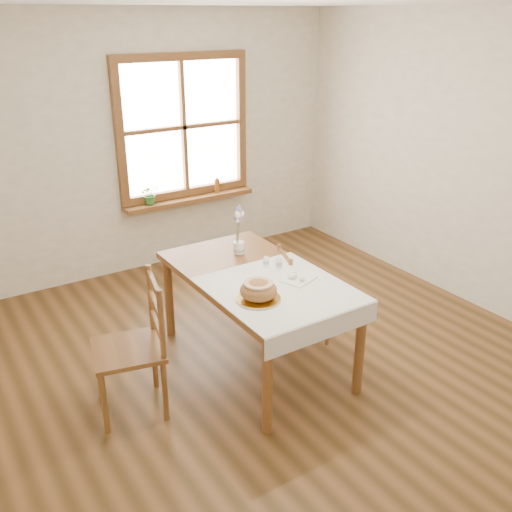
{
  "coord_description": "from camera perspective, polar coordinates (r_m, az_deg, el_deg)",
  "views": [
    {
      "loc": [
        -2.07,
        -2.92,
        2.54
      ],
      "look_at": [
        0.0,
        0.3,
        0.9
      ],
      "focal_mm": 40.0,
      "sensor_mm": 36.0,
      "label": 1
    }
  ],
  "objects": [
    {
      "name": "amber_bottle",
      "position": [
        6.31,
        -3.91,
        7.11
      ],
      "size": [
        0.07,
        0.07,
        0.16
      ],
      "primitive_type": "cylinder",
      "rotation": [
        0.0,
        0.0,
        0.3
      ],
      "color": "#955A1B",
      "rests_on": "window_sill"
    },
    {
      "name": "chair_left",
      "position": [
        3.92,
        -12.73,
        -8.95
      ],
      "size": [
        0.57,
        0.55,
        0.98
      ],
      "primitive_type": null,
      "rotation": [
        0.0,
        0.0,
        -1.8
      ],
      "color": "brown",
      "rests_on": "ground"
    },
    {
      "name": "chair_right",
      "position": [
        4.71,
        4.79,
        -3.86
      ],
      "size": [
        0.49,
        0.48,
        0.81
      ],
      "primitive_type": null,
      "rotation": [
        0.0,
        0.0,
        1.24
      ],
      "color": "brown",
      "rests_on": "ground"
    },
    {
      "name": "flower_vase",
      "position": [
        4.56,
        -1.7,
        0.75
      ],
      "size": [
        0.11,
        0.11,
        0.1
      ],
      "primitive_type": "cylinder",
      "rotation": [
        0.0,
        0.0,
        -0.36
      ],
      "color": "white",
      "rests_on": "dining_table"
    },
    {
      "name": "salt_shaker",
      "position": [
        4.32,
        1.03,
        -0.52
      ],
      "size": [
        0.05,
        0.05,
        0.09
      ],
      "primitive_type": "cylinder",
      "rotation": [
        0.0,
        0.0,
        -0.19
      ],
      "color": "white",
      "rests_on": "table_linen"
    },
    {
      "name": "bread_loaf",
      "position": [
        3.8,
        0.24,
        -3.28
      ],
      "size": [
        0.25,
        0.25,
        0.14
      ],
      "primitive_type": "ellipsoid",
      "color": "olive",
      "rests_on": "bread_plate"
    },
    {
      "name": "ground",
      "position": [
        4.39,
        2.17,
        -12.19
      ],
      "size": [
        5.0,
        5.0,
        0.0
      ],
      "primitive_type": "plane",
      "color": "brown",
      "rests_on": "ground"
    },
    {
      "name": "dining_table",
      "position": [
        4.26,
        -0.0,
        -2.91
      ],
      "size": [
        0.9,
        1.6,
        0.75
      ],
      "color": "brown",
      "rests_on": "ground"
    },
    {
      "name": "window_sill",
      "position": [
        6.19,
        -6.66,
        5.66
      ],
      "size": [
        1.46,
        0.2,
        0.05
      ],
      "color": "brown",
      "rests_on": "ground"
    },
    {
      "name": "room_walls",
      "position": [
        3.67,
        2.57,
        10.06
      ],
      "size": [
        4.6,
        5.1,
        2.65
      ],
      "color": "white",
      "rests_on": "ground"
    },
    {
      "name": "lavender_bouquet",
      "position": [
        4.49,
        -1.73,
        3.04
      ],
      "size": [
        0.16,
        0.16,
        0.29
      ],
      "primitive_type": null,
      "color": "#7D5FA8",
      "rests_on": "flower_vase"
    },
    {
      "name": "potted_plant",
      "position": [
        5.99,
        -10.54,
        5.88
      ],
      "size": [
        0.22,
        0.23,
        0.16
      ],
      "primitive_type": "imported",
      "rotation": [
        0.0,
        0.0,
        -0.14
      ],
      "color": "#34752E",
      "rests_on": "window_sill"
    },
    {
      "name": "egg_napkin",
      "position": [
        4.14,
        4.21,
        -2.28
      ],
      "size": [
        0.29,
        0.27,
        0.01
      ],
      "primitive_type": "cube",
      "rotation": [
        0.0,
        0.0,
        0.36
      ],
      "color": "white",
      "rests_on": "table_linen"
    },
    {
      "name": "eggs",
      "position": [
        4.12,
        4.22,
        -1.97
      ],
      "size": [
        0.22,
        0.21,
        0.04
      ],
      "primitive_type": null,
      "rotation": [
        0.0,
        0.0,
        0.36
      ],
      "color": "white",
      "rests_on": "egg_napkin"
    },
    {
      "name": "bread_plate",
      "position": [
        3.84,
        0.24,
        -4.31
      ],
      "size": [
        0.37,
        0.37,
        0.02
      ],
      "primitive_type": "cylinder",
      "rotation": [
        0.0,
        0.0,
        0.34
      ],
      "color": "white",
      "rests_on": "table_linen"
    },
    {
      "name": "pepper_shaker",
      "position": [
        4.28,
        2.32,
        -0.66
      ],
      "size": [
        0.06,
        0.06,
        0.1
      ],
      "primitive_type": "cylinder",
      "rotation": [
        0.0,
        0.0,
        -0.23
      ],
      "color": "white",
      "rests_on": "table_linen"
    },
    {
      "name": "table_linen",
      "position": [
        4.0,
        2.36,
        -3.36
      ],
      "size": [
        0.91,
        0.99,
        0.01
      ],
      "primitive_type": "cube",
      "color": "white",
      "rests_on": "dining_table"
    },
    {
      "name": "window",
      "position": [
        6.07,
        -7.29,
        12.68
      ],
      "size": [
        1.46,
        0.08,
        1.46
      ],
      "color": "brown",
      "rests_on": "ground"
    }
  ]
}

